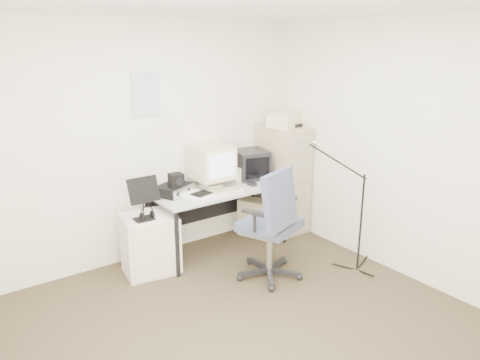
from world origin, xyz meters
TOP-DOWN VIEW (x-y plane):
  - floor at (0.00, 0.00)m, footprint 3.60×3.60m
  - ceiling at (0.00, 0.00)m, footprint 3.60×3.60m
  - wall_back at (0.00, 1.80)m, footprint 3.60×0.02m
  - wall_right at (1.80, 0.00)m, footprint 0.02×3.60m
  - wall_calendar at (-0.02, 1.79)m, footprint 0.30×0.02m
  - filing_cabinet at (1.58, 1.48)m, footprint 0.40×0.60m
  - printer at (1.58, 1.47)m, footprint 0.48×0.40m
  - desk at (0.63, 1.45)m, footprint 1.50×0.70m
  - crt_monitor at (0.61, 1.56)m, footprint 0.41×0.43m
  - crt_tv at (1.15, 1.56)m, footprint 0.43×0.44m
  - desk_speaker at (0.93, 1.52)m, footprint 0.10×0.10m
  - keyboard at (0.57, 1.27)m, footprint 0.42×0.18m
  - mouse at (0.97, 1.31)m, footprint 0.07×0.12m
  - radio_receiver at (0.12, 1.54)m, footprint 0.44×0.38m
  - radio_speaker at (0.12, 1.47)m, footprint 0.14×0.13m
  - papers at (0.28, 1.31)m, footprint 0.31×0.38m
  - pc_tower at (1.21, 1.48)m, footprint 0.38×0.52m
  - office_chair at (0.67, 0.62)m, footprint 0.85×0.85m
  - side_cart at (-0.26, 1.40)m, footprint 0.56×0.48m
  - music_stand at (-0.34, 1.29)m, footprint 0.30×0.16m
  - headphones at (-0.31, 1.29)m, footprint 0.18×0.18m
  - mic_stand at (1.50, 0.19)m, footprint 0.03×0.03m

SIDE VIEW (x-z plane):
  - floor at x=0.00m, z-range -0.01..0.00m
  - pc_tower at x=1.21m, z-range 0.00..0.45m
  - side_cart at x=-0.26m, z-range 0.00..0.63m
  - desk at x=0.63m, z-range 0.00..0.73m
  - office_chair at x=0.67m, z-range 0.00..1.15m
  - filing_cabinet at x=1.58m, z-range 0.00..1.30m
  - mic_stand at x=1.50m, z-range 0.00..1.34m
  - headphones at x=-0.31m, z-range 0.66..0.68m
  - papers at x=0.28m, z-range 0.73..0.75m
  - keyboard at x=0.57m, z-range 0.73..0.75m
  - mouse at x=0.97m, z-range 0.73..0.76m
  - radio_receiver at x=0.12m, z-range 0.73..0.83m
  - desk_speaker at x=0.93m, z-range 0.73..0.88m
  - music_stand at x=-0.34m, z-range 0.63..1.06m
  - crt_tv at x=1.15m, z-range 0.73..1.05m
  - radio_speaker at x=0.12m, z-range 0.83..0.97m
  - crt_monitor at x=0.61m, z-range 0.73..1.17m
  - wall_back at x=0.00m, z-range 0.00..2.50m
  - wall_right at x=1.80m, z-range 0.00..2.50m
  - printer at x=1.58m, z-range 1.30..1.46m
  - wall_calendar at x=-0.02m, z-range 1.53..1.97m
  - ceiling at x=0.00m, z-range 2.50..2.50m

